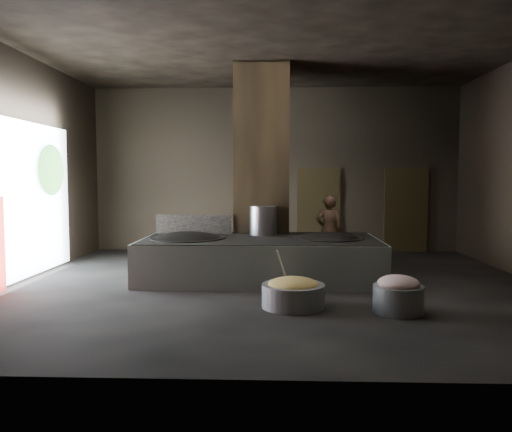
{
  "coord_description": "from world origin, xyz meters",
  "views": [
    {
      "loc": [
        -0.01,
        -9.36,
        2.03
      ],
      "look_at": [
        -0.39,
        0.8,
        1.25
      ],
      "focal_mm": 35.0,
      "sensor_mm": 36.0,
      "label": 1
    }
  ],
  "objects_px": {
    "cook": "(329,231)",
    "meat_basin": "(398,299)",
    "stock_pot": "(263,221)",
    "wok_left": "(188,242)",
    "veg_basin": "(293,296)",
    "wok_right": "(328,242)",
    "hearth_platform": "(260,259)"
  },
  "relations": [
    {
      "from": "cook",
      "to": "meat_basin",
      "type": "height_order",
      "value": "cook"
    },
    {
      "from": "cook",
      "to": "meat_basin",
      "type": "distance_m",
      "value": 4.17
    },
    {
      "from": "stock_pot",
      "to": "cook",
      "type": "height_order",
      "value": "cook"
    },
    {
      "from": "cook",
      "to": "meat_basin",
      "type": "relative_size",
      "value": 2.16
    },
    {
      "from": "wok_left",
      "to": "stock_pot",
      "type": "xyz_separation_m",
      "value": [
        1.5,
        0.6,
        0.38
      ]
    },
    {
      "from": "wok_left",
      "to": "meat_basin",
      "type": "bearing_deg",
      "value": -33.45
    },
    {
      "from": "cook",
      "to": "veg_basin",
      "type": "relative_size",
      "value": 1.63
    },
    {
      "from": "cook",
      "to": "wok_right",
      "type": "bearing_deg",
      "value": 82.69
    },
    {
      "from": "hearth_platform",
      "to": "meat_basin",
      "type": "xyz_separation_m",
      "value": [
        2.15,
        -2.43,
        -0.2
      ]
    },
    {
      "from": "wok_left",
      "to": "cook",
      "type": "bearing_deg",
      "value": 29.6
    },
    {
      "from": "hearth_platform",
      "to": "wok_left",
      "type": "height_order",
      "value": "wok_left"
    },
    {
      "from": "stock_pot",
      "to": "wok_right",
      "type": "bearing_deg",
      "value": -21.04
    },
    {
      "from": "wok_left",
      "to": "veg_basin",
      "type": "xyz_separation_m",
      "value": [
        2.03,
        -2.12,
        -0.57
      ]
    },
    {
      "from": "wok_left",
      "to": "stock_pot",
      "type": "relative_size",
      "value": 2.42
    },
    {
      "from": "hearth_platform",
      "to": "cook",
      "type": "distance_m",
      "value": 2.29
    },
    {
      "from": "meat_basin",
      "to": "wok_left",
      "type": "bearing_deg",
      "value": 146.55
    },
    {
      "from": "cook",
      "to": "veg_basin",
      "type": "height_order",
      "value": "cook"
    },
    {
      "from": "veg_basin",
      "to": "meat_basin",
      "type": "bearing_deg",
      "value": -9.51
    },
    {
      "from": "wok_left",
      "to": "meat_basin",
      "type": "distance_m",
      "value": 4.35
    },
    {
      "from": "hearth_platform",
      "to": "meat_basin",
      "type": "distance_m",
      "value": 3.25
    },
    {
      "from": "wok_left",
      "to": "cook",
      "type": "height_order",
      "value": "cook"
    },
    {
      "from": "meat_basin",
      "to": "stock_pot",
      "type": "bearing_deg",
      "value": 125.19
    },
    {
      "from": "hearth_platform",
      "to": "stock_pot",
      "type": "xyz_separation_m",
      "value": [
        0.05,
        0.55,
        0.72
      ]
    },
    {
      "from": "hearth_platform",
      "to": "wok_right",
      "type": "xyz_separation_m",
      "value": [
        1.35,
        0.05,
        0.34
      ]
    },
    {
      "from": "stock_pot",
      "to": "meat_basin",
      "type": "relative_size",
      "value": 0.82
    },
    {
      "from": "hearth_platform",
      "to": "veg_basin",
      "type": "distance_m",
      "value": 2.25
    },
    {
      "from": "hearth_platform",
      "to": "veg_basin",
      "type": "relative_size",
      "value": 4.74
    },
    {
      "from": "cook",
      "to": "stock_pot",
      "type": "bearing_deg",
      "value": 35.8
    },
    {
      "from": "wok_right",
      "to": "stock_pot",
      "type": "xyz_separation_m",
      "value": [
        -1.3,
        0.5,
        0.38
      ]
    },
    {
      "from": "wok_right",
      "to": "cook",
      "type": "relative_size",
      "value": 0.85
    },
    {
      "from": "wok_right",
      "to": "meat_basin",
      "type": "bearing_deg",
      "value": -72.1
    },
    {
      "from": "cook",
      "to": "meat_basin",
      "type": "xyz_separation_m",
      "value": [
        0.61,
        -4.08,
        -0.6
      ]
    }
  ]
}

